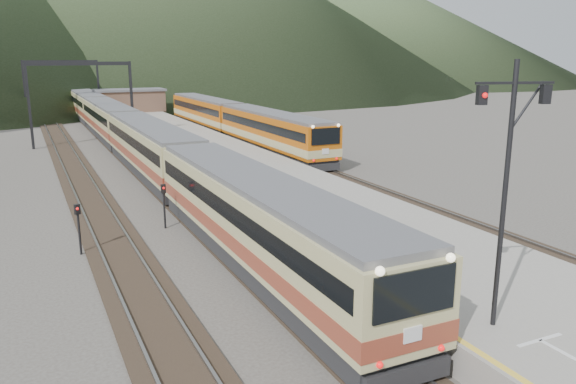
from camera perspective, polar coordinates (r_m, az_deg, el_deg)
track_main at (r=43.91m, az=-14.10°, el=2.20°), size 2.60×200.00×0.23m
track_far at (r=43.25m, az=-20.59°, el=1.56°), size 2.60×200.00×0.23m
track_second at (r=47.43m, az=-0.36°, el=3.43°), size 2.60×200.00×0.23m
platform at (r=43.35m, az=-6.33°, el=2.96°), size 8.00×100.00×1.00m
gantry_near at (r=57.64m, az=-20.29°, el=9.93°), size 9.55×0.25×8.00m
gantry_far at (r=82.54m, az=-22.01°, el=10.65°), size 9.55×0.25×8.00m
station_shed at (r=81.71m, az=-15.75°, el=8.97°), size 9.40×4.40×3.10m
hill_c at (r=243.58m, az=3.92°, el=17.46°), size 160.00×160.00×50.00m
main_train at (r=51.78m, az=-16.11°, el=5.96°), size 2.96×81.13×3.61m
second_train at (r=58.37m, az=-5.49°, el=7.16°), size 2.83×38.54×3.45m
signal_mast at (r=16.06m, az=21.36°, el=2.06°), size 2.14×0.71×7.38m
short_signal_b at (r=28.67m, az=-12.49°, el=-0.81°), size 0.23×0.17×2.27m
short_signal_c at (r=25.90m, az=-20.52°, el=-2.91°), size 0.26×0.23×2.27m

